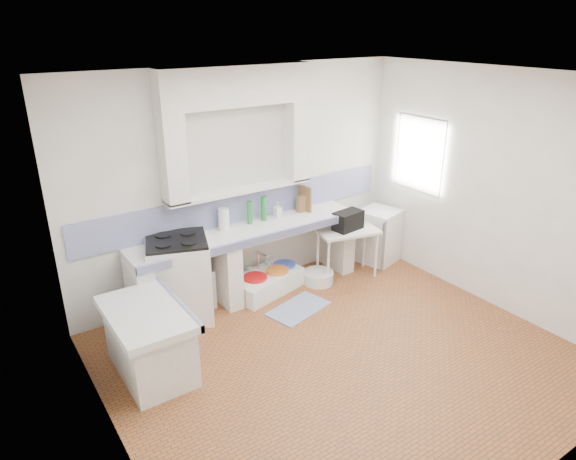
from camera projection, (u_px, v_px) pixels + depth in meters
floor at (342, 358)px, 5.29m from camera, size 4.50×4.50×0.00m
ceiling at (355, 79)px, 4.23m from camera, size 4.50×4.50×0.00m
wall_back at (243, 182)px, 6.29m from camera, size 4.50×0.00×4.50m
wall_front at (553, 335)px, 3.23m from camera, size 4.50×0.00×4.50m
wall_left at (104, 303)px, 3.59m from camera, size 0.00×4.50×4.50m
wall_right at (496, 192)px, 5.93m from camera, size 0.00×4.50×4.50m
alcove_mass at (237, 86)px, 5.70m from camera, size 1.90×0.25×0.45m
window_frame at (428, 153)px, 6.86m from camera, size 0.35×0.86×1.06m
lace_valance at (424, 126)px, 6.65m from camera, size 0.01×0.84×0.24m
counter_slab at (249, 232)px, 6.22m from camera, size 3.00×0.60×0.08m
counter_lip at (261, 239)px, 6.00m from camera, size 3.00×0.04×0.10m
counter_pier_left at (141, 296)px, 5.66m from camera, size 0.20×0.55×0.82m
counter_pier_mid at (225, 272)px, 6.21m from camera, size 0.20×0.55×0.82m
counter_pier_right at (337, 240)px, 7.11m from camera, size 0.20×0.55×0.82m
peninsula_top at (146, 314)px, 4.85m from camera, size 0.70×1.10×0.08m
peninsula_base at (150, 345)px, 4.98m from camera, size 0.60×1.00×0.62m
peninsula_lip at (179, 304)px, 5.02m from camera, size 0.04×1.10×0.10m
backsplash at (244, 205)px, 6.40m from camera, size 4.27×0.03×0.40m
stove at (180, 280)px, 5.86m from camera, size 0.86×0.85×0.97m
sink at (266, 283)px, 6.57m from camera, size 1.03×0.71×0.22m
side_table at (347, 253)px, 6.90m from camera, size 0.89×0.63×0.04m
fridge at (379, 236)px, 7.32m from camera, size 0.62×0.62×0.77m
bucket_red at (256, 286)px, 6.43m from camera, size 0.33×0.33×0.28m
bucket_orange at (277, 279)px, 6.61m from camera, size 0.39×0.39×0.28m
bucket_blue at (284, 273)px, 6.77m from camera, size 0.39×0.39×0.28m
basin_white at (318, 277)px, 6.80m from camera, size 0.42×0.42×0.16m
water_bottle_a at (250, 277)px, 6.64m from camera, size 0.10×0.10×0.30m
water_bottle_b at (269, 271)px, 6.79m from camera, size 0.10×0.10×0.31m
black_bag at (348, 220)px, 6.75m from camera, size 0.42×0.28×0.25m
green_bottle_a at (250, 213)px, 6.31m from camera, size 0.08×0.08×0.29m
green_bottle_b at (264, 208)px, 6.42m from camera, size 0.08×0.08×0.32m
knife_block at (301, 204)px, 6.73m from camera, size 0.11×0.09×0.21m
cutting_board at (305, 198)px, 6.74m from camera, size 0.04×0.25×0.34m
paper_towel at (224, 219)px, 6.13m from camera, size 0.16×0.16×0.27m
soap_bottle at (278, 210)px, 6.55m from camera, size 0.09×0.09×0.20m
rug at (299, 309)px, 6.19m from camera, size 0.84×0.61×0.01m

